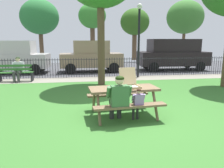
{
  "coord_description": "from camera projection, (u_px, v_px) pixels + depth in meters",
  "views": [
    {
      "loc": [
        -1.22,
        -5.28,
        2.0
      ],
      "look_at": [
        -0.35,
        0.78,
        0.75
      ],
      "focal_mm": 34.48,
      "sensor_mm": 36.0,
      "label": 1
    }
  ],
  "objects": [
    {
      "name": "ground",
      "position": [
        120.0,
        104.0,
        6.93
      ],
      "size": [
        28.0,
        10.54,
        0.02
      ],
      "primitive_type": "cube",
      "color": "#38702C"
    },
    {
      "name": "cobblestone_walkway",
      "position": [
        105.0,
        79.0,
        11.36
      ],
      "size": [
        28.0,
        1.4,
        0.01
      ],
      "primitive_type": "cube",
      "color": "gray"
    },
    {
      "name": "street_asphalt",
      "position": [
        98.0,
        68.0,
        15.9
      ],
      "size": [
        28.0,
        7.98,
        0.01
      ],
      "primitive_type": "cube",
      "color": "#424247"
    },
    {
      "name": "picnic_table_foreground",
      "position": [
        123.0,
        94.0,
        5.72
      ],
      "size": [
        1.92,
        1.62,
        0.79
      ],
      "color": "brown",
      "rests_on": "ground"
    },
    {
      "name": "pizza_box_open",
      "position": [
        129.0,
        82.0,
        5.75
      ],
      "size": [
        0.52,
        0.6,
        0.5
      ],
      "color": "tan",
      "rests_on": "picnic_table_foreground"
    },
    {
      "name": "adult_at_table",
      "position": [
        119.0,
        97.0,
        5.17
      ],
      "size": [
        0.63,
        0.61,
        1.19
      ],
      "color": "#2E2E2E",
      "rests_on": "ground"
    },
    {
      "name": "child_at_table",
      "position": [
        138.0,
        102.0,
        5.28
      ],
      "size": [
        0.34,
        0.33,
        0.85
      ],
      "color": "#252525",
      "rests_on": "ground"
    },
    {
      "name": "iron_fence_streetside",
      "position": [
        103.0,
        67.0,
        11.93
      ],
      "size": [
        23.59,
        0.03,
        1.06
      ],
      "color": "black",
      "rests_on": "ground"
    },
    {
      "name": "park_bench_left",
      "position": [
        16.0,
        73.0,
        10.52
      ],
      "size": [
        1.6,
        0.46,
        0.85
      ],
      "color": "#306729",
      "rests_on": "ground"
    },
    {
      "name": "person_on_park_bench",
      "position": [
        18.0,
        68.0,
        10.51
      ],
      "size": [
        0.62,
        0.61,
        1.19
      ],
      "color": "#3A3A3A",
      "rests_on": "ground"
    },
    {
      "name": "lamp_post_walkway",
      "position": [
        139.0,
        33.0,
        11.39
      ],
      "size": [
        0.28,
        0.28,
        3.86
      ],
      "color": "black",
      "rests_on": "ground"
    },
    {
      "name": "parked_car_far_left",
      "position": [
        16.0,
        57.0,
        13.13
      ],
      "size": [
        3.98,
        2.0,
        1.98
      ],
      "color": "#BEB8B6",
      "rests_on": "ground"
    },
    {
      "name": "parked_car_left",
      "position": [
        91.0,
        56.0,
        13.78
      ],
      "size": [
        3.98,
        1.98,
        1.98
      ],
      "color": "#987D60",
      "rests_on": "ground"
    },
    {
      "name": "parked_car_center",
      "position": [
        173.0,
        54.0,
        14.53
      ],
      "size": [
        4.64,
        2.04,
        2.08
      ],
      "color": "black",
      "rests_on": "ground"
    },
    {
      "name": "far_tree_midleft",
      "position": [
        40.0,
        17.0,
        20.12
      ],
      "size": [
        3.56,
        3.56,
        5.74
      ],
      "color": "brown",
      "rests_on": "ground"
    },
    {
      "name": "far_tree_center",
      "position": [
        92.0,
        17.0,
        20.79
      ],
      "size": [
        2.67,
        2.67,
        5.52
      ],
      "color": "brown",
      "rests_on": "ground"
    },
    {
      "name": "far_tree_midright",
      "position": [
        135.0,
        23.0,
        21.48
      ],
      "size": [
        2.89,
        2.89,
        5.1
      ],
      "color": "brown",
      "rests_on": "ground"
    },
    {
      "name": "far_tree_right",
      "position": [
        185.0,
        17.0,
        22.11
      ],
      "size": [
        3.73,
        3.73,
        6.01
      ],
      "color": "brown",
      "rests_on": "ground"
    }
  ]
}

